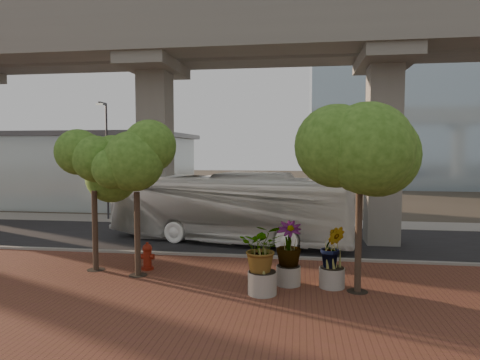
# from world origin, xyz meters

# --- Properties ---
(ground) EXTENTS (160.00, 160.00, 0.00)m
(ground) POSITION_xyz_m (0.00, 0.00, 0.00)
(ground) COLOR #342F26
(ground) RESTS_ON ground
(brick_plaza) EXTENTS (70.00, 13.00, 0.06)m
(brick_plaza) POSITION_xyz_m (0.00, -8.00, 0.03)
(brick_plaza) COLOR brown
(brick_plaza) RESTS_ON ground
(asphalt_road) EXTENTS (90.00, 8.00, 0.04)m
(asphalt_road) POSITION_xyz_m (0.00, 2.00, 0.02)
(asphalt_road) COLOR black
(asphalt_road) RESTS_ON ground
(curb_strip) EXTENTS (70.00, 0.25, 0.16)m
(curb_strip) POSITION_xyz_m (0.00, -2.00, 0.08)
(curb_strip) COLOR gray
(curb_strip) RESTS_ON ground
(far_sidewalk) EXTENTS (90.00, 3.00, 0.06)m
(far_sidewalk) POSITION_xyz_m (0.00, 7.50, 0.03)
(far_sidewalk) COLOR gray
(far_sidewalk) RESTS_ON ground
(transit_viaduct) EXTENTS (72.00, 5.60, 12.40)m
(transit_viaduct) POSITION_xyz_m (0.00, 2.00, 7.29)
(transit_viaduct) COLOR gray
(transit_viaduct) RESTS_ON ground
(station_pavilion) EXTENTS (23.00, 13.00, 6.30)m
(station_pavilion) POSITION_xyz_m (-20.00, 16.00, 3.22)
(station_pavilion) COLOR silver
(station_pavilion) RESTS_ON ground
(transit_bus) EXTENTS (13.30, 5.88, 3.61)m
(transit_bus) POSITION_xyz_m (-1.76, 1.21, 1.80)
(transit_bus) COLOR white
(transit_bus) RESTS_ON ground
(fire_hydrant) EXTENTS (0.55, 0.49, 1.09)m
(fire_hydrant) POSITION_xyz_m (-4.12, -4.49, 0.58)
(fire_hydrant) COLOR maroon
(fire_hydrant) RESTS_ON ground
(planter_front) EXTENTS (2.13, 2.13, 2.34)m
(planter_front) POSITION_xyz_m (0.68, -6.74, 1.48)
(planter_front) COLOR #A59F95
(planter_front) RESTS_ON ground
(planter_right) EXTENTS (2.10, 2.10, 2.25)m
(planter_right) POSITION_xyz_m (1.50, -5.64, 1.42)
(planter_right) COLOR #A8A398
(planter_right) RESTS_ON ground
(planter_left) EXTENTS (1.96, 1.96, 2.15)m
(planter_left) POSITION_xyz_m (3.00, -5.69, 1.37)
(planter_left) COLOR #A7A297
(planter_left) RESTS_ON ground
(street_tree_far_west) EXTENTS (3.47, 3.47, 5.75)m
(street_tree_far_west) POSITION_xyz_m (-6.13, -4.83, 4.21)
(street_tree_far_west) COLOR #49362A
(street_tree_far_west) RESTS_ON ground
(street_tree_near_west) EXTENTS (3.34, 3.34, 5.68)m
(street_tree_near_west) POSITION_xyz_m (-4.19, -5.31, 4.20)
(street_tree_near_west) COLOR #49362A
(street_tree_near_west) RESTS_ON ground
(street_tree_near_east) EXTENTS (4.26, 4.26, 6.64)m
(street_tree_near_east) POSITION_xyz_m (3.82, -6.04, 4.75)
(street_tree_near_east) COLOR #49362A
(street_tree_near_east) RESTS_ON ground
(streetlamp_west) EXTENTS (0.39, 1.15, 7.96)m
(streetlamp_west) POSITION_xyz_m (-11.31, 7.09, 4.65)
(streetlamp_west) COLOR #323237
(streetlamp_west) RESTS_ON ground
(streetlamp_east) EXTENTS (0.35, 1.03, 7.14)m
(streetlamp_east) POSITION_xyz_m (6.74, 7.08, 4.17)
(streetlamp_east) COLOR #2B2B30
(streetlamp_east) RESTS_ON ground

